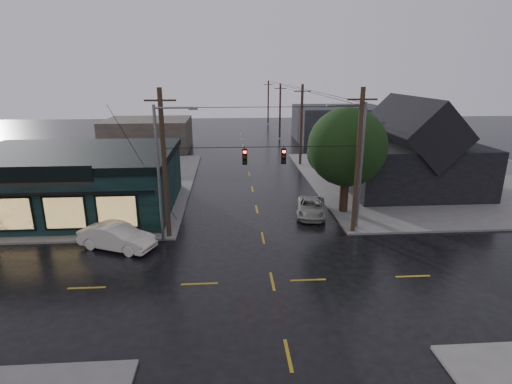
{
  "coord_description": "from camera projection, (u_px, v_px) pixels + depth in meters",
  "views": [
    {
      "loc": [
        -2.27,
        -19.51,
        11.13
      ],
      "look_at": [
        -0.49,
        5.85,
        3.39
      ],
      "focal_mm": 28.0,
      "sensor_mm": 36.0,
      "label": 1
    }
  ],
  "objects": [
    {
      "name": "streetlight_nw",
      "position": [
        164.0,
        242.0,
        27.09
      ],
      "size": [
        5.4,
        0.3,
        9.15
      ],
      "primitive_type": null,
      "color": "slate",
      "rests_on": "ground"
    },
    {
      "name": "pizza_shop",
      "position": [
        73.0,
        180.0,
        32.62
      ],
      "size": [
        16.3,
        12.34,
        4.9
      ],
      "color": "black",
      "rests_on": "ground"
    },
    {
      "name": "ground_plane",
      "position": [
        272.0,
        281.0,
        22.01
      ],
      "size": [
        160.0,
        160.0,
        0.0
      ],
      "primitive_type": "plane",
      "color": "black"
    },
    {
      "name": "corner_tree",
      "position": [
        347.0,
        147.0,
        31.17
      ],
      "size": [
        6.2,
        6.2,
        8.38
      ],
      "color": "black",
      "rests_on": "ground"
    },
    {
      "name": "bg_building_east",
      "position": [
        340.0,
        124.0,
        65.21
      ],
      "size": [
        14.0,
        12.0,
        5.6
      ],
      "primitive_type": "cube",
      "color": "black",
      "rests_on": "ground"
    },
    {
      "name": "utility_pole_nw",
      "position": [
        169.0,
        238.0,
        27.78
      ],
      "size": [
        2.0,
        0.32,
        10.15
      ],
      "primitive_type": null,
      "color": "#2F1F15",
      "rests_on": "ground"
    },
    {
      "name": "utility_pole_far_c",
      "position": [
        268.0,
        124.0,
        87.34
      ],
      "size": [
        2.0,
        0.32,
        9.15
      ],
      "primitive_type": null,
      "color": "#2F1F15",
      "rests_on": "ground"
    },
    {
      "name": "sedan_cream",
      "position": [
        117.0,
        237.0,
        25.83
      ],
      "size": [
        5.3,
        3.58,
        1.65
      ],
      "primitive_type": "imported",
      "rotation": [
        0.0,
        0.0,
        1.17
      ],
      "color": "beige",
      "rests_on": "ground"
    },
    {
      "name": "sidewalk_nw",
      "position": [
        51.0,
        187.0,
        39.74
      ],
      "size": [
        28.0,
        28.0,
        0.15
      ],
      "primitive_type": "cube",
      "color": "#5F5C58",
      "rests_on": "ground"
    },
    {
      "name": "ne_building",
      "position": [
        410.0,
        144.0,
        37.94
      ],
      "size": [
        12.6,
        11.6,
        8.75
      ],
      "color": "black",
      "rests_on": "ground"
    },
    {
      "name": "bg_building_west",
      "position": [
        148.0,
        134.0,
        58.61
      ],
      "size": [
        12.0,
        10.0,
        4.4
      ],
      "primitive_type": "cube",
      "color": "#3B302B",
      "rests_on": "ground"
    },
    {
      "name": "span_signal_assembly",
      "position": [
        264.0,
        156.0,
        26.56
      ],
      "size": [
        13.0,
        0.48,
        1.23
      ],
      "color": "black",
      "rests_on": "ground"
    },
    {
      "name": "sidewalk_ne",
      "position": [
        439.0,
        179.0,
        42.41
      ],
      "size": [
        28.0,
        28.0,
        0.15
      ],
      "primitive_type": "cube",
      "color": "#5F5C58",
      "rests_on": "ground"
    },
    {
      "name": "utility_pole_ne",
      "position": [
        352.0,
        233.0,
        28.65
      ],
      "size": [
        2.0,
        0.32,
        10.15
      ],
      "primitive_type": null,
      "color": "#2F1F15",
      "rests_on": "ground"
    },
    {
      "name": "utility_pole_far_b",
      "position": [
        280.0,
        139.0,
        68.26
      ],
      "size": [
        2.0,
        0.32,
        9.15
      ],
      "primitive_type": null,
      "color": "#2F1F15",
      "rests_on": "ground"
    },
    {
      "name": "utility_pole_far_a",
      "position": [
        300.0,
        165.0,
        49.17
      ],
      "size": [
        2.0,
        0.32,
        9.65
      ],
      "primitive_type": null,
      "color": "#2F1F15",
      "rests_on": "ground"
    },
    {
      "name": "streetlight_ne",
      "position": [
        356.0,
        229.0,
        29.35
      ],
      "size": [
        5.4,
        0.3,
        9.15
      ],
      "primitive_type": null,
      "color": "slate",
      "rests_on": "ground"
    },
    {
      "name": "suv_silver",
      "position": [
        311.0,
        207.0,
        31.89
      ],
      "size": [
        3.06,
        5.1,
        1.33
      ],
      "primitive_type": "imported",
      "rotation": [
        0.0,
        0.0,
        -0.19
      ],
      "color": "gray",
      "rests_on": "ground"
    }
  ]
}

